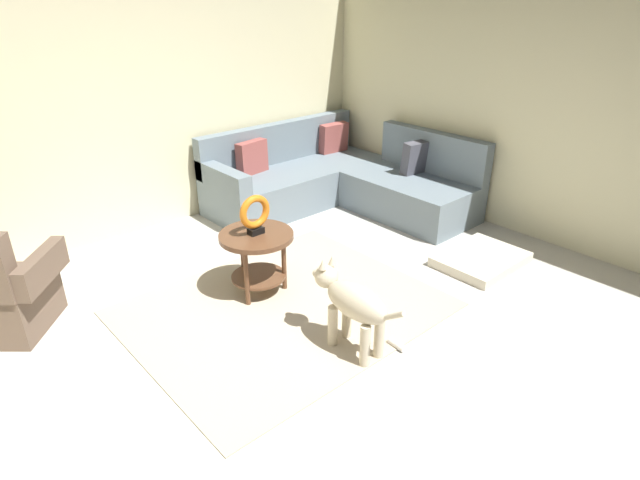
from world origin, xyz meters
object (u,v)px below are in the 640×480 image
object	(u,v)px
torus_sculpture	(255,214)
dog_bed_mat	(481,259)
dog	(352,303)
dog_toy_rope	(397,345)
side_table	(257,247)
sectional_couch	(338,181)

from	to	relation	value
torus_sculpture	dog_bed_mat	distance (m)	2.16
dog	dog_toy_rope	bearing A→B (deg)	-42.07
torus_sculpture	dog_toy_rope	distance (m)	1.47
torus_sculpture	side_table	bearing A→B (deg)	82.87
torus_sculpture	dog_toy_rope	xyz separation A→B (m)	(0.28, -1.27, -0.69)
dog_bed_mat	dog	distance (m)	1.82
side_table	dog	bearing A→B (deg)	-88.11
sectional_couch	dog	distance (m)	2.71
side_table	dog_bed_mat	xyz separation A→B (m)	(1.82, -0.96, -0.37)
sectional_couch	dog	xyz separation A→B (m)	(-1.80, -2.02, 0.09)
torus_sculpture	dog_bed_mat	xyz separation A→B (m)	(1.82, -0.96, -0.67)
sectional_couch	side_table	bearing A→B (deg)	-152.04
dog	dog_toy_rope	size ratio (longest dim) A/B	6.02
torus_sculpture	dog	distance (m)	1.10
sectional_couch	torus_sculpture	xyz separation A→B (m)	(-1.83, -0.97, 0.42)
dog_bed_mat	side_table	bearing A→B (deg)	152.09
torus_sculpture	dog_toy_rope	size ratio (longest dim) A/B	2.32
dog	dog_toy_rope	distance (m)	0.48
dog_bed_mat	dog	size ratio (longest dim) A/B	0.94
dog	sectional_couch	bearing A→B (deg)	48.07
dog_bed_mat	dog_toy_rope	bearing A→B (deg)	-168.65
torus_sculpture	dog_bed_mat	world-z (taller)	torus_sculpture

